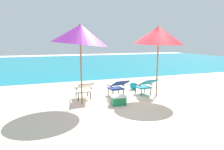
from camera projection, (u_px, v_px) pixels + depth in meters
The scene contains 9 objects.
ground_plane at pixel (91, 78), 11.46m from camera, with size 40.00×40.00×0.00m, color beige.
ocean_band at pixel (72, 63), 19.08m from camera, with size 40.00×18.00×0.01m, color teal.
lounge_chair_left at pixel (84, 89), 7.10m from camera, with size 0.57×0.89×0.68m.
lounge_chair_center at pixel (118, 86), 7.50m from camera, with size 0.63×0.93×0.68m.
lounge_chair_right at pixel (146, 85), 7.70m from camera, with size 0.61×0.92×0.68m.
beach_umbrella_left at pixel (80, 34), 6.31m from camera, with size 2.01×1.96×2.67m.
beach_umbrella_right at pixel (159, 35), 7.24m from camera, with size 1.86×1.89×2.65m.
beach_ball at pixel (133, 86), 8.65m from camera, with size 0.32×0.32×0.32m, color #0A93AD.
cooler_box at pixel (119, 100), 6.58m from camera, with size 0.48×0.34×0.32m.
Camera 1 is at (-2.50, -7.05, 2.09)m, focal length 32.20 mm.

